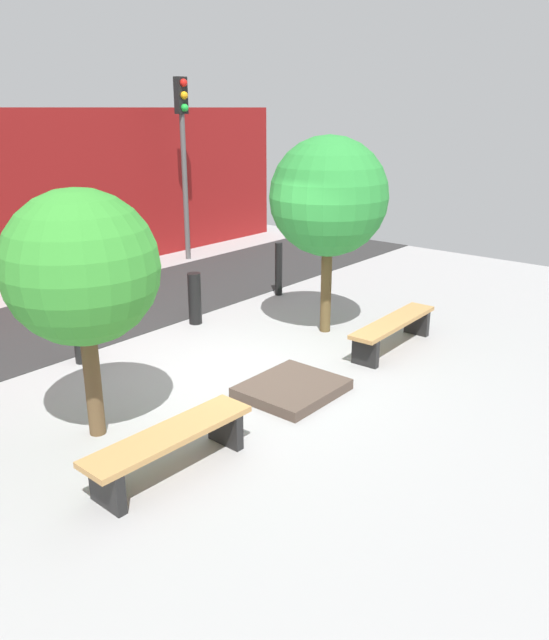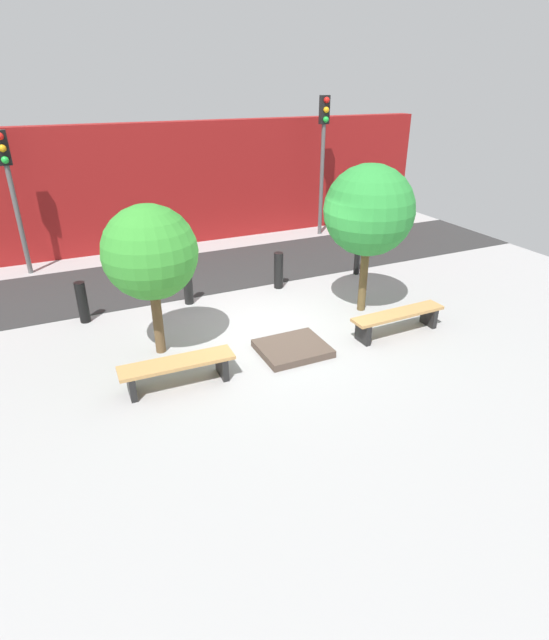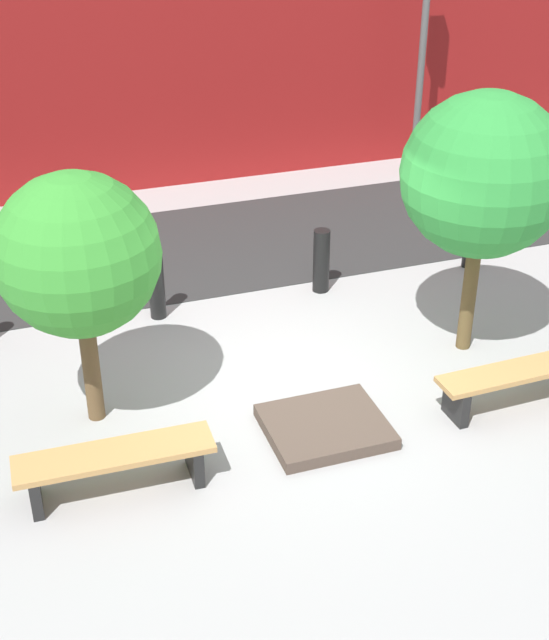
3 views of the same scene
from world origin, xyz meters
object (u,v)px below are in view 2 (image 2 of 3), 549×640
bench_right (398,318)px  bollard_far_left (82,302)px  bollard_left (188,284)px  tree_behind_left_bench (150,253)px  bollard_right (357,255)px  bench_left (177,368)px  traffic_light_mid_west (323,142)px  traffic_light_west (9,178)px  bollard_center (279,270)px  tree_behind_right_bench (369,211)px  planter_bed (293,349)px

bench_right → bollard_far_left: bearing=148.7°
bench_right → bollard_left: bollard_left is taller
tree_behind_left_bench → bollard_right: tree_behind_left_bench is taller
bench_left → traffic_light_mid_west: traffic_light_mid_west is taller
tree_behind_left_bench → traffic_light_west: 5.89m
tree_behind_left_bench → bollard_center: tree_behind_left_bench is taller
traffic_light_mid_west → tree_behind_right_bench: bearing=-110.8°
traffic_light_west → bollard_right: bearing=-25.3°
tree_behind_right_bench → traffic_light_west: 8.48m
bench_left → bollard_center: size_ratio=2.14×
bench_right → bollard_right: 3.33m
tree_behind_right_bench → bench_left: bearing=-164.2°
bench_right → bollard_far_left: bollard_far_left is taller
bollard_left → bench_left: bearing=-109.1°
planter_bed → traffic_light_mid_west: traffic_light_mid_west is taller
bench_right → bollard_left: size_ratio=2.11×
tree_behind_right_bench → bollard_left: bearing=150.1°
tree_behind_left_bench → traffic_light_mid_west: size_ratio=0.66×
bench_left → tree_behind_right_bench: (4.38, 1.24, 1.83)m
bollard_center → traffic_light_mid_west: bearing=48.5°
bench_right → bench_left: bearing=178.4°
planter_bed → bollard_left: size_ratio=1.29×
bench_right → bollard_right: size_ratio=1.94×
bench_left → planter_bed: bench_left is taller
planter_bed → tree_behind_left_bench: tree_behind_left_bench is taller
bench_right → bollard_left: bearing=134.8°
bench_left → bench_right: bench_right is taller
planter_bed → tree_behind_left_bench: size_ratio=0.45×
bench_right → traffic_light_west: (-6.46, 6.72, 2.07)m
tree_behind_right_bench → bollard_right: tree_behind_right_bench is taller
planter_bed → tree_behind_left_bench: bearing=154.6°
bollard_right → traffic_light_west: size_ratio=0.30×
planter_bed → bollard_left: bollard_left is taller
bollard_far_left → planter_bed: bearing=-41.6°
bench_right → traffic_light_mid_west: 7.46m
planter_bed → bollard_center: size_ratio=1.41×
bench_right → tree_behind_right_bench: bearing=88.4°
bollard_right → bench_left: bearing=-150.3°
bench_left → bollard_center: bollard_center is taller
bollard_left → traffic_light_mid_west: bearing=33.7°
planter_bed → tree_behind_right_bench: size_ratio=0.40×
bollard_center → traffic_light_west: size_ratio=0.25×
bollard_far_left → traffic_light_mid_west: traffic_light_mid_west is taller
bollard_center → traffic_light_west: 6.76m
bench_left → tree_behind_left_bench: bearing=91.6°
bench_left → bollard_center: bearing=45.2°
bench_right → traffic_light_mid_west: (2.09, 6.72, 2.47)m
tree_behind_left_bench → traffic_light_mid_west: 8.53m
bollard_left → traffic_light_west: size_ratio=0.27×
bollard_right → tree_behind_left_bench: bearing=-161.0°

